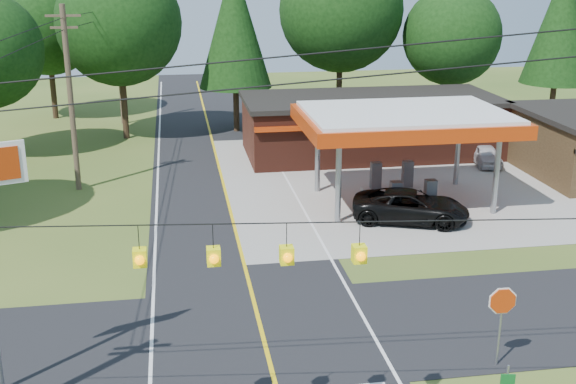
{
  "coord_description": "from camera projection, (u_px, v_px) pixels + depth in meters",
  "views": [
    {
      "loc": [
        -2.62,
        -21.57,
        12.07
      ],
      "look_at": [
        2.0,
        7.0,
        2.8
      ],
      "focal_mm": 45.0,
      "sensor_mm": 36.0,
      "label": 1
    }
  ],
  "objects": [
    {
      "name": "octagonal_stop_sign",
      "position": [
        502.0,
        307.0,
        21.97
      ],
      "size": [
        0.93,
        0.1,
        2.69
      ],
      "color": "gray",
      "rests_on": "ground"
    },
    {
      "name": "overhead_beacons",
      "position": [
        250.0,
        227.0,
        16.67
      ],
      "size": [
        17.04,
        2.04,
        1.03
      ],
      "color": "black",
      "rests_on": "ground"
    },
    {
      "name": "utility_pole_far_left",
      "position": [
        70.0,
        96.0,
        38.48
      ],
      "size": [
        1.8,
        0.3,
        10.0
      ],
      "color": "#473828",
      "rests_on": "ground"
    },
    {
      "name": "convenience_store",
      "position": [
        370.0,
        125.0,
        46.9
      ],
      "size": [
        16.4,
        7.55,
        3.8
      ],
      "color": "#4E2116",
      "rests_on": "ground"
    },
    {
      "name": "main_highway",
      "position": [
        263.0,
        336.0,
        24.36
      ],
      "size": [
        8.0,
        120.0,
        0.02
      ],
      "primitive_type": "cube",
      "color": "black",
      "rests_on": "ground"
    },
    {
      "name": "treeline_backdrop",
      "position": [
        226.0,
        39.0,
        44.77
      ],
      "size": [
        70.27,
        51.59,
        13.3
      ],
      "color": "#332316",
      "rests_on": "ground"
    },
    {
      "name": "lane_center_yellow",
      "position": [
        263.0,
        335.0,
        24.35
      ],
      "size": [
        0.15,
        110.0,
        0.0
      ],
      "primitive_type": "cube",
      "color": "yellow",
      "rests_on": "main_highway"
    },
    {
      "name": "ground",
      "position": [
        263.0,
        336.0,
        24.36
      ],
      "size": [
        120.0,
        120.0,
        0.0
      ],
      "primitive_type": "plane",
      "color": "#3D561E",
      "rests_on": "ground"
    },
    {
      "name": "sedan_car",
      "position": [
        485.0,
        155.0,
        44.69
      ],
      "size": [
        4.14,
        4.14,
        1.25
      ],
      "primitive_type": "imported",
      "rotation": [
        0.0,
        0.0,
        -0.14
      ],
      "color": "silver",
      "rests_on": "ground"
    },
    {
      "name": "gas_canopy",
      "position": [
        405.0,
        122.0,
        36.65
      ],
      "size": [
        10.6,
        7.4,
        4.88
      ],
      "color": "gray",
      "rests_on": "ground"
    },
    {
      "name": "suv_car",
      "position": [
        411.0,
        207.0,
        34.82
      ],
      "size": [
        7.14,
        7.14,
        1.55
      ],
      "primitive_type": "imported",
      "rotation": [
        0.0,
        0.0,
        1.22
      ],
      "color": "black",
      "rests_on": "ground"
    },
    {
      "name": "cross_road",
      "position": [
        263.0,
        336.0,
        24.36
      ],
      "size": [
        70.0,
        7.0,
        0.02
      ],
      "primitive_type": "cube",
      "color": "black",
      "rests_on": "ground"
    },
    {
      "name": "utility_pole_north",
      "position": [
        119.0,
        62.0,
        54.83
      ],
      "size": [
        0.3,
        0.3,
        9.5
      ],
      "color": "#473828",
      "rests_on": "ground"
    }
  ]
}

